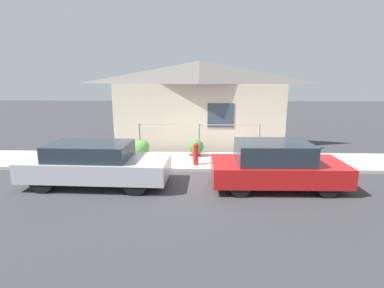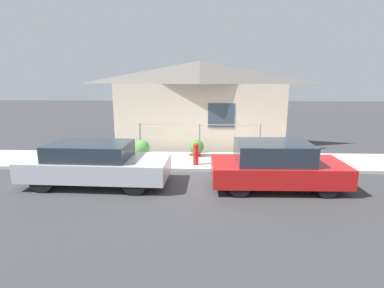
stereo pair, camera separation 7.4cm
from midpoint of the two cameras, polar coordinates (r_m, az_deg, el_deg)
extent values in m
plane|color=#38383A|center=(10.14, 1.29, -5.35)|extent=(60.00, 60.00, 0.00)
cube|color=#B2AFA8|center=(11.22, 1.41, -3.26)|extent=(24.00, 2.29, 0.11)
cube|color=beige|center=(12.63, 1.59, 4.89)|extent=(7.26, 0.12, 2.85)
cube|color=#384756|center=(12.56, 5.75, 5.44)|extent=(1.10, 0.04, 1.00)
pyramid|color=#605B56|center=(13.55, 1.70, 13.54)|extent=(7.66, 2.20, 0.98)
cylinder|color=#999993|center=(12.30, -9.74, 1.16)|extent=(0.10, 0.10, 1.21)
cylinder|color=#999993|center=(12.03, 1.51, 1.08)|extent=(0.10, 0.10, 1.21)
cylinder|color=#999993|center=(12.23, 12.83, 0.96)|extent=(0.10, 0.10, 1.21)
cylinder|color=#999993|center=(11.93, 1.53, 3.68)|extent=(4.80, 0.03, 0.03)
cube|color=#B7B7BC|center=(9.26, -17.50, -4.29)|extent=(4.26, 1.73, 0.56)
cube|color=#232D38|center=(9.19, -18.68, -1.21)|extent=(2.36, 1.48, 0.46)
cylinder|color=black|center=(9.56, -8.60, -4.51)|extent=(0.68, 0.22, 0.68)
cylinder|color=black|center=(8.30, -10.66, -7.29)|extent=(0.68, 0.22, 0.68)
cylinder|color=black|center=(10.44, -22.76, -3.91)|extent=(0.68, 0.22, 0.68)
cylinder|color=black|center=(9.30, -26.50, -6.24)|extent=(0.68, 0.22, 0.68)
cube|color=red|center=(8.98, 16.10, -4.97)|extent=(3.78, 1.75, 0.55)
cube|color=#232D38|center=(8.80, 15.38, -1.50)|extent=(2.09, 1.52, 0.57)
cylinder|color=black|center=(10.05, 21.43, -4.71)|extent=(0.58, 0.21, 0.58)
cylinder|color=black|center=(8.78, 24.61, -7.49)|extent=(0.58, 0.21, 0.58)
cylinder|color=black|center=(9.51, 8.12, -4.90)|extent=(0.58, 0.21, 0.58)
cylinder|color=black|center=(8.15, 9.29, -7.98)|extent=(0.58, 0.21, 0.58)
cylinder|color=red|center=(10.48, 0.93, -2.23)|extent=(0.19, 0.19, 0.66)
sphere|color=red|center=(10.39, 0.94, -0.27)|extent=(0.20, 0.20, 0.20)
cylinder|color=red|center=(10.47, 0.19, -2.05)|extent=(0.17, 0.08, 0.08)
cylinder|color=red|center=(10.46, 1.68, -2.07)|extent=(0.17, 0.08, 0.08)
cylinder|color=#9E5638|center=(11.66, 1.04, -1.94)|extent=(0.30, 0.30, 0.16)
sphere|color=#387F38|center=(11.59, 1.05, -0.53)|extent=(0.57, 0.57, 0.57)
cylinder|color=brown|center=(11.72, -9.26, -2.07)|extent=(0.32, 0.32, 0.15)
sphere|color=#4C8E3D|center=(11.65, -9.31, -0.68)|extent=(0.59, 0.59, 0.59)
camera|label=1|loc=(0.04, -89.79, 0.05)|focal=28.00mm
camera|label=2|loc=(0.04, 90.21, -0.05)|focal=28.00mm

